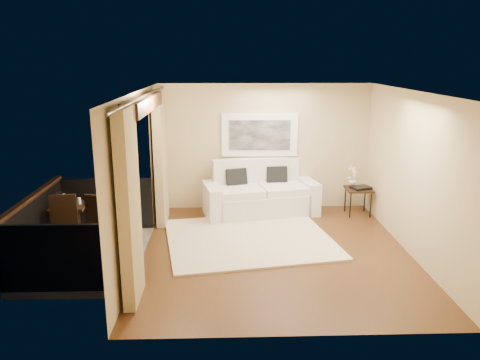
{
  "coord_description": "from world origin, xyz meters",
  "views": [
    {
      "loc": [
        -0.86,
        -7.39,
        3.22
      ],
      "look_at": [
        -0.59,
        0.87,
        1.05
      ],
      "focal_mm": 35.0,
      "sensor_mm": 36.0,
      "label": 1
    }
  ],
  "objects_px": {
    "sofa": "(260,195)",
    "ice_bucket": "(61,198)",
    "balcony_chair_near": "(64,221)",
    "balcony_chair_far": "(102,219)",
    "side_table": "(358,191)",
    "orchid": "(353,176)",
    "bistro_table": "(69,209)"
  },
  "relations": [
    {
      "from": "balcony_chair_near",
      "to": "ice_bucket",
      "type": "distance_m",
      "value": 0.64
    },
    {
      "from": "bistro_table",
      "to": "balcony_chair_near",
      "type": "xyz_separation_m",
      "value": [
        0.06,
        -0.48,
        -0.04
      ]
    },
    {
      "from": "orchid",
      "to": "ice_bucket",
      "type": "relative_size",
      "value": 2.41
    },
    {
      "from": "balcony_chair_near",
      "to": "balcony_chair_far",
      "type": "bearing_deg",
      "value": -13.87
    },
    {
      "from": "balcony_chair_near",
      "to": "orchid",
      "type": "bearing_deg",
      "value": 9.13
    },
    {
      "from": "balcony_chair_far",
      "to": "balcony_chair_near",
      "type": "bearing_deg",
      "value": 14.11
    },
    {
      "from": "orchid",
      "to": "balcony_chair_near",
      "type": "distance_m",
      "value": 5.72
    },
    {
      "from": "balcony_chair_far",
      "to": "balcony_chair_near",
      "type": "xyz_separation_m",
      "value": [
        -0.65,
        0.04,
        -0.03
      ]
    },
    {
      "from": "balcony_chair_far",
      "to": "ice_bucket",
      "type": "height_order",
      "value": "balcony_chair_far"
    },
    {
      "from": "balcony_chair_far",
      "to": "ice_bucket",
      "type": "relative_size",
      "value": 5.29
    },
    {
      "from": "sofa",
      "to": "side_table",
      "type": "relative_size",
      "value": 4.32
    },
    {
      "from": "side_table",
      "to": "ice_bucket",
      "type": "bearing_deg",
      "value": -167.41
    },
    {
      "from": "sofa",
      "to": "balcony_chair_near",
      "type": "xyz_separation_m",
      "value": [
        -3.43,
        -2.03,
        0.19
      ]
    },
    {
      "from": "side_table",
      "to": "orchid",
      "type": "xyz_separation_m",
      "value": [
        -0.11,
        0.11,
        0.3
      ]
    },
    {
      "from": "balcony_chair_far",
      "to": "sofa",
      "type": "bearing_deg",
      "value": -126.13
    },
    {
      "from": "sofa",
      "to": "ice_bucket",
      "type": "bearing_deg",
      "value": -169.48
    },
    {
      "from": "side_table",
      "to": "sofa",
      "type": "bearing_deg",
      "value": 174.64
    },
    {
      "from": "side_table",
      "to": "bistro_table",
      "type": "bearing_deg",
      "value": -166.27
    },
    {
      "from": "orchid",
      "to": "bistro_table",
      "type": "xyz_separation_m",
      "value": [
        -5.44,
        -1.46,
        -0.2
      ]
    },
    {
      "from": "sofa",
      "to": "balcony_chair_near",
      "type": "bearing_deg",
      "value": -160.77
    },
    {
      "from": "side_table",
      "to": "bistro_table",
      "type": "distance_m",
      "value": 5.72
    },
    {
      "from": "balcony_chair_near",
      "to": "ice_bucket",
      "type": "bearing_deg",
      "value": 99.42
    },
    {
      "from": "balcony_chair_near",
      "to": "bistro_table",
      "type": "bearing_deg",
      "value": 86.7
    },
    {
      "from": "bistro_table",
      "to": "ice_bucket",
      "type": "relative_size",
      "value": 3.53
    },
    {
      "from": "sofa",
      "to": "ice_bucket",
      "type": "relative_size",
      "value": 12.44
    },
    {
      "from": "side_table",
      "to": "bistro_table",
      "type": "relative_size",
      "value": 0.82
    },
    {
      "from": "sofa",
      "to": "side_table",
      "type": "bearing_deg",
      "value": -16.78
    },
    {
      "from": "sofa",
      "to": "side_table",
      "type": "xyz_separation_m",
      "value": [
        2.06,
        -0.19,
        0.12
      ]
    },
    {
      "from": "balcony_chair_near",
      "to": "ice_bucket",
      "type": "xyz_separation_m",
      "value": [
        -0.21,
        0.57,
        0.22
      ]
    },
    {
      "from": "side_table",
      "to": "ice_bucket",
      "type": "relative_size",
      "value": 2.88
    },
    {
      "from": "bistro_table",
      "to": "balcony_chair_far",
      "type": "relative_size",
      "value": 0.67
    },
    {
      "from": "sofa",
      "to": "bistro_table",
      "type": "distance_m",
      "value": 3.83
    }
  ]
}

